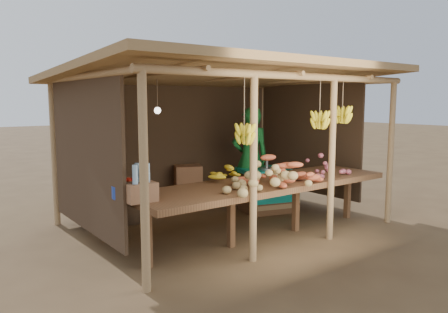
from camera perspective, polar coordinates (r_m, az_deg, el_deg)
ground at (r=6.90m, az=-0.00°, el=-8.68°), size 60.00×60.00×0.00m
stall_structure at (r=6.61m, az=0.18°, el=7.41°), size 4.70×3.50×2.43m
counter at (r=6.01m, az=5.46°, el=-3.86°), size 3.90×1.05×0.80m
potato_heap at (r=5.51m, az=4.89°, el=-2.26°), size 1.21×0.84×0.37m
sweet_potato_heap at (r=5.80m, az=7.36°, el=-1.88°), size 1.08×0.73×0.36m
onion_heap at (r=6.56m, az=12.90°, el=-0.97°), size 0.82×0.52×0.36m
banana_pile at (r=6.03m, az=0.71°, el=-1.52°), size 0.71×0.53×0.35m
tomato_basin at (r=5.12m, az=-12.19°, el=-4.24°), size 0.41×0.41×0.22m
bottle_box at (r=4.88m, az=-10.93°, el=-3.92°), size 0.34×0.27×0.42m
vendor at (r=7.62m, az=3.44°, el=-0.26°), size 0.77×0.65×1.80m
tarp_crate at (r=7.55m, az=5.32°, el=-4.18°), size 0.98×0.90×0.98m
carton_stack at (r=7.75m, az=-5.76°, el=-4.45°), size 1.08×0.53×0.74m
burlap_sacks at (r=6.92m, az=-13.85°, el=-6.34°), size 0.95×0.50×0.67m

